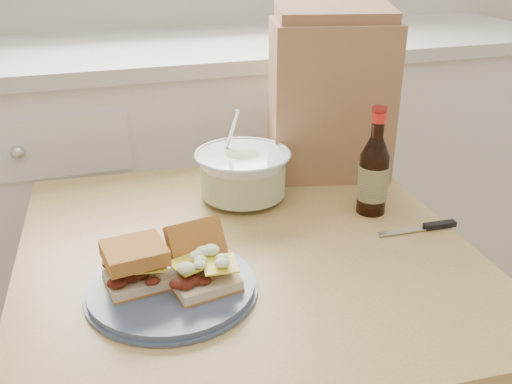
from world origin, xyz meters
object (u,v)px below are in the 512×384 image
object	(u,v)px
beer_bottle	(374,174)
paper_bag	(330,100)
coleslaw_bowl	(243,176)
dining_table	(246,291)
plate	(172,287)

from	to	relation	value
beer_bottle	paper_bag	world-z (taller)	paper_bag
coleslaw_bowl	paper_bag	size ratio (longest dim) A/B	0.58
dining_table	coleslaw_bowl	bearing A→B (deg)	78.29
dining_table	plate	world-z (taller)	plate
coleslaw_bowl	beer_bottle	world-z (taller)	beer_bottle
dining_table	plate	bearing A→B (deg)	-143.58
dining_table	beer_bottle	bearing A→B (deg)	15.07
paper_bag	coleslaw_bowl	bearing A→B (deg)	-146.42
plate	coleslaw_bowl	size ratio (longest dim) A/B	1.32
beer_bottle	paper_bag	xyz separation A→B (m)	(0.00, 0.24, 0.10)
plate	paper_bag	xyz separation A→B (m)	(0.46, 0.40, 0.17)
dining_table	beer_bottle	size ratio (longest dim) A/B	3.88
dining_table	plate	distance (m)	0.22
dining_table	coleslaw_bowl	distance (m)	0.27
plate	beer_bottle	bearing A→B (deg)	19.59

